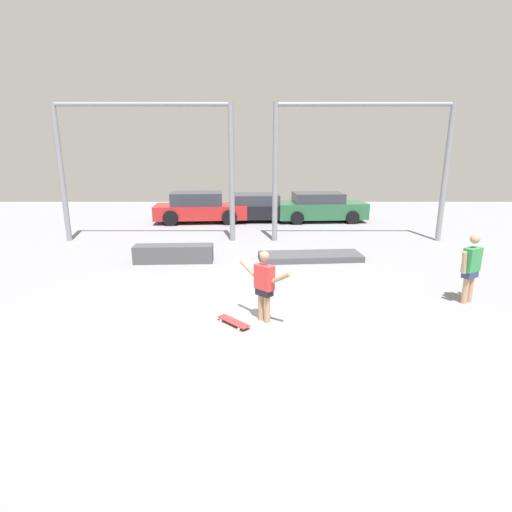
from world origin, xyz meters
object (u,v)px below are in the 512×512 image
(parked_car_black, at_px, (258,208))
(skateboarder, at_px, (264,284))
(parked_car_red, at_px, (199,208))
(bystander, at_px, (471,266))
(manual_pad, at_px, (310,257))
(skateboard, at_px, (233,322))
(grind_box, at_px, (173,254))
(parked_car_green, at_px, (320,207))

(parked_car_black, bearing_deg, skateboarder, -90.80)
(parked_car_red, relative_size, bystander, 2.78)
(manual_pad, relative_size, parked_car_red, 0.73)
(manual_pad, relative_size, bystander, 2.02)
(skateboard, xyz_separation_m, parked_car_red, (-2.25, 11.65, 0.63))
(grind_box, bearing_deg, skateboarder, -58.22)
(parked_car_green, relative_size, bystander, 2.71)
(skateboarder, height_order, parked_car_red, skateboarder)
(parked_car_black, distance_m, parked_car_green, 3.02)
(manual_pad, bearing_deg, grind_box, -175.96)
(skateboard, height_order, grind_box, grind_box)
(parked_car_red, xyz_separation_m, bystander, (7.56, -10.45, 0.18))
(manual_pad, bearing_deg, bystander, -49.77)
(parked_car_green, bearing_deg, parked_car_black, 174.47)
(skateboard, xyz_separation_m, manual_pad, (2.19, 4.90, 0.03))
(manual_pad, xyz_separation_m, parked_car_black, (-1.62, 7.11, 0.54))
(parked_car_black, xyz_separation_m, parked_car_green, (3.02, -0.08, 0.04))
(skateboarder, bearing_deg, skateboard, -120.04)
(bystander, bearing_deg, skateboard, -19.17)
(skateboard, relative_size, parked_car_green, 0.17)
(manual_pad, height_order, parked_car_green, parked_car_green)
(skateboarder, xyz_separation_m, grind_box, (-2.73, 4.41, -0.54))
(bystander, bearing_deg, parked_car_red, -86.04)
(bystander, bearing_deg, parked_car_black, -98.20)
(grind_box, bearing_deg, parked_car_black, 70.16)
(grind_box, distance_m, manual_pad, 4.31)
(skateboard, relative_size, manual_pad, 0.23)
(parked_car_black, bearing_deg, bystander, -67.35)
(skateboard, xyz_separation_m, bystander, (5.32, 1.20, 0.81))
(parked_car_red, distance_m, parked_car_black, 2.83)
(grind_box, relative_size, manual_pad, 0.75)
(bystander, bearing_deg, grind_box, -56.48)
(skateboard, bearing_deg, parked_car_black, 134.10)
(skateboard, bearing_deg, grind_box, 161.47)
(manual_pad, distance_m, bystander, 4.91)
(skateboard, xyz_separation_m, parked_car_green, (3.59, 11.94, 0.61))
(parked_car_red, bearing_deg, skateboard, -83.73)
(skateboarder, distance_m, parked_car_red, 11.82)
(grind_box, distance_m, bystander, 8.19)
(skateboard, bearing_deg, parked_car_red, 147.70)
(skateboarder, xyz_separation_m, manual_pad, (1.57, 4.72, -0.72))
(skateboarder, relative_size, bystander, 0.92)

